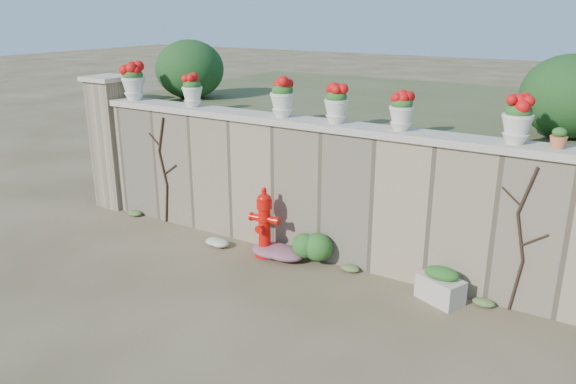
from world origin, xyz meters
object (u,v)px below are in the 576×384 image
Objects in this scene: fire_hydrant at (264,222)px; urn_pot_0 at (133,82)px; planter_box at (441,285)px; terracotta_pot at (559,139)px.

fire_hydrant is 3.66m from urn_pot_0.
terracotta_pot is (1.07, 0.47, 1.99)m from planter_box.
urn_pot_0 is 6.92m from terracotta_pot.
terracotta_pot is (6.92, 0.00, -0.21)m from urn_pot_0.
terracotta_pot is at bearing 0.00° from urn_pot_0.
fire_hydrant is 1.71× the size of urn_pot_0.
terracotta_pot is at bearing 47.12° from planter_box.
urn_pot_0 is 2.71× the size of terracotta_pot.
urn_pot_0 is at bearing -161.11° from planter_box.
urn_pot_0 reaches higher than terracotta_pot.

